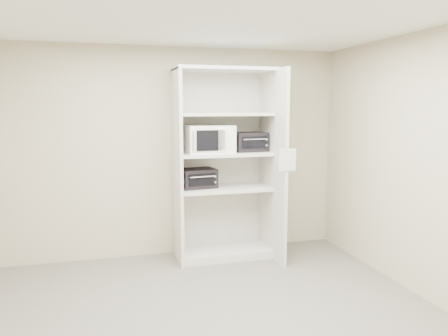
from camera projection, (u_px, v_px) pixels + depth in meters
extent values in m
cube|color=#5E5B4F|center=(208.00, 323.00, 3.96)|extent=(4.50, 4.00, 0.01)
cube|color=white|center=(206.00, 14.00, 3.58)|extent=(4.50, 4.00, 0.01)
cube|color=#BDB08E|center=(172.00, 153.00, 5.68)|extent=(4.50, 0.02, 2.70)
cube|color=#BDB08E|center=(314.00, 247.00, 1.86)|extent=(4.50, 0.02, 2.70)
cube|color=#BDB08E|center=(426.00, 166.00, 4.36)|extent=(0.02, 4.00, 2.70)
cube|color=beige|center=(178.00, 167.00, 5.40)|extent=(0.04, 0.60, 2.40)
cube|color=beige|center=(273.00, 165.00, 5.57)|extent=(0.04, 0.90, 2.40)
cube|color=beige|center=(218.00, 163.00, 5.85)|extent=(1.24, 0.02, 2.40)
cube|color=beige|center=(224.00, 252.00, 5.74)|extent=(1.16, 0.56, 0.10)
cube|color=beige|center=(224.00, 188.00, 5.62)|extent=(1.16, 0.56, 0.04)
cube|color=beige|center=(224.00, 154.00, 5.55)|extent=(1.16, 0.56, 0.04)
cube|color=beige|center=(224.00, 114.00, 5.48)|extent=(1.16, 0.56, 0.04)
cube|color=beige|center=(224.00, 69.00, 5.41)|extent=(1.24, 0.60, 0.04)
cube|color=white|center=(209.00, 139.00, 5.44)|extent=(0.58, 0.44, 0.34)
cube|color=black|center=(249.00, 142.00, 5.63)|extent=(0.46, 0.37, 0.24)
cube|color=black|center=(198.00, 178.00, 5.55)|extent=(0.47, 0.38, 0.24)
cube|color=white|center=(288.00, 160.00, 5.12)|extent=(0.20, 0.01, 0.26)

